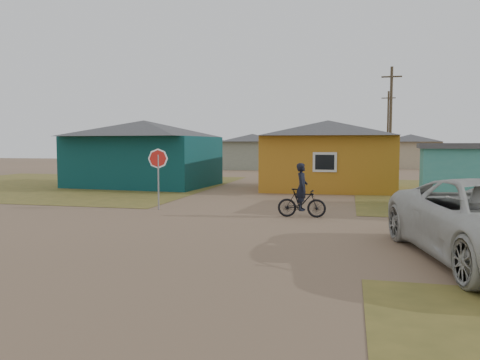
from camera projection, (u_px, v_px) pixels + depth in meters
name	position (u px, v px, depth m)	size (l,w,h in m)	color
ground	(217.00, 232.00, 13.64)	(120.00, 120.00, 0.00)	#7E6148
grass_nw	(61.00, 185.00, 29.46)	(20.00, 18.00, 0.00)	olive
house_teal	(144.00, 152.00, 28.53)	(8.93, 7.08, 4.00)	#0A3739
house_yellow	(328.00, 154.00, 26.50)	(7.72, 6.76, 3.90)	#B8761C
house_pale_west	(253.00, 151.00, 47.86)	(7.04, 6.15, 3.60)	gray
house_beige_east	(410.00, 151.00, 50.02)	(6.95, 6.05, 3.60)	tan
house_pale_north	(212.00, 150.00, 61.35)	(6.28, 5.81, 3.40)	gray
utility_pole_near	(391.00, 122.00, 33.18)	(1.40, 0.20, 8.00)	#493C2C
utility_pole_far	(388.00, 129.00, 48.48)	(1.40, 0.20, 8.00)	#493C2C
stop_sign	(158.00, 165.00, 18.20)	(0.77, 0.23, 2.39)	gray
cyclist	(302.00, 198.00, 16.34)	(1.70, 0.62, 1.90)	black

